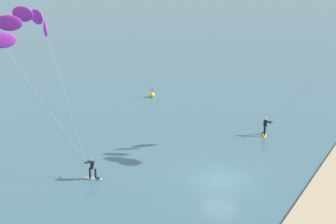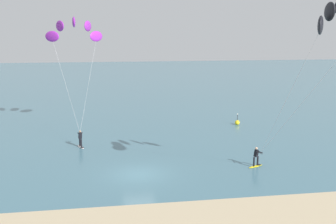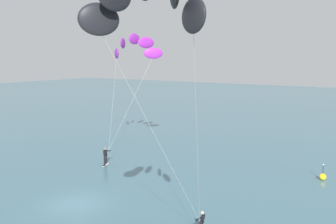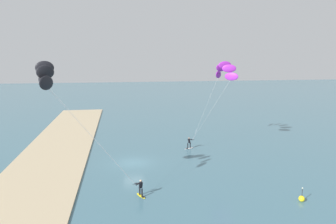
# 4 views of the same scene
# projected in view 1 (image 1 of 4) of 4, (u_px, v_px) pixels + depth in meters

# --- Properties ---
(ground_plane) EXTENTS (240.00, 240.00, 0.00)m
(ground_plane) POSITION_uv_depth(u_px,v_px,m) (221.00, 180.00, 34.84)
(ground_plane) COLOR #426B7A
(kitesurfer_mid_water) EXTENTS (6.05, 7.08, 12.51)m
(kitesurfer_mid_water) POSITION_uv_depth(u_px,v_px,m) (26.00, 30.00, 33.26)
(kitesurfer_mid_water) COLOR white
(kitesurfer_mid_water) RESTS_ON ground
(marker_buoy) EXTENTS (0.56, 0.56, 1.38)m
(marker_buoy) POSITION_uv_depth(u_px,v_px,m) (152.00, 95.00, 52.53)
(marker_buoy) COLOR yellow
(marker_buoy) RESTS_ON ground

